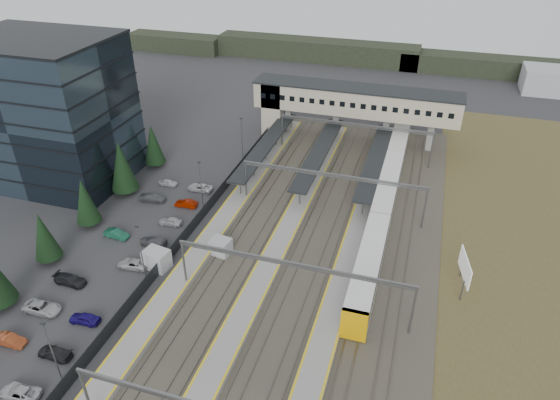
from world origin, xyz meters
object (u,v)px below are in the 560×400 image
(footbridge, at_px, (341,102))
(train, at_px, (388,189))
(relay_cabin_far, at_px, (221,247))
(office_building, at_px, (47,111))
(billboard, at_px, (465,268))
(relay_cabin_near, at_px, (157,259))

(footbridge, height_order, train, footbridge)
(relay_cabin_far, bearing_deg, footbridge, 79.36)
(relay_cabin_far, bearing_deg, train, 46.14)
(office_building, xyz_separation_m, footbridge, (43.70, 30.00, -4.26))
(office_building, distance_m, relay_cabin_far, 39.42)
(office_building, distance_m, billboard, 68.96)
(billboard, bearing_deg, relay_cabin_far, -175.30)
(relay_cabin_near, distance_m, billboard, 39.80)
(relay_cabin_far, bearing_deg, billboard, 4.70)
(relay_cabin_far, distance_m, billboard, 32.11)
(relay_cabin_far, relative_size, billboard, 0.53)
(office_building, relative_size, relay_cabin_near, 6.73)
(train, bearing_deg, billboard, -57.86)
(office_building, relative_size, billboard, 4.33)
(relay_cabin_far, relative_size, footbridge, 0.07)
(billboard, bearing_deg, office_building, 171.57)
(relay_cabin_near, xyz_separation_m, footbridge, (15.06, 47.81, 6.57))
(office_building, height_order, relay_cabin_near, office_building)
(relay_cabin_near, height_order, relay_cabin_far, relay_cabin_near)
(relay_cabin_near, bearing_deg, billboard, 11.30)
(relay_cabin_near, bearing_deg, relay_cabin_far, 36.24)
(office_building, distance_m, train, 57.52)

